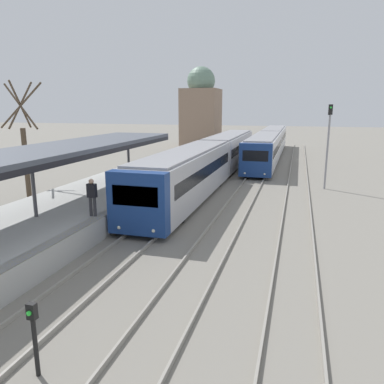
{
  "coord_description": "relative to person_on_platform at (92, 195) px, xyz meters",
  "views": [
    {
      "loc": [
        6.53,
        0.05,
        5.72
      ],
      "look_at": [
        1.67,
        17.18,
        1.67
      ],
      "focal_mm": 35.0,
      "sensor_mm": 36.0,
      "label": 1
    }
  ],
  "objects": [
    {
      "name": "person_on_platform",
      "position": [
        0.0,
        0.0,
        0.0
      ],
      "size": [
        0.4,
        0.22,
        1.66
      ],
      "color": "#2D2D33",
      "rests_on": "station_platform"
    },
    {
      "name": "distant_domed_building",
      "position": [
        -5.3,
        39.36,
        3.3
      ],
      "size": [
        5.15,
        5.15,
        11.33
      ],
      "color": "#89705B",
      "rests_on": "ground_plane"
    },
    {
      "name": "bare_tree_background",
      "position": [
        -8.23,
        5.94,
        1.42
      ],
      "size": [
        3.32,
        2.07,
        7.29
      ],
      "color": "#4C3D2D",
      "rests_on": "ground_plane"
    },
    {
      "name": "platform_canopy",
      "position": [
        -2.32,
        -0.76,
        1.81
      ],
      "size": [
        4.0,
        23.68,
        2.87
      ],
      "color": "#4C515B",
      "rests_on": "station_platform"
    },
    {
      "name": "train_far",
      "position": [
        5.32,
        29.82,
        -0.28
      ],
      "size": [
        2.61,
        28.79,
        3.06
      ],
      "color": "navy",
      "rests_on": "ground_plane"
    },
    {
      "name": "signal_post_near",
      "position": [
        3.34,
        -8.15,
        -0.9
      ],
      "size": [
        0.2,
        0.21,
        1.73
      ],
      "color": "black",
      "rests_on": "ground_plane"
    },
    {
      "name": "signal_mast_far",
      "position": [
        10.49,
        13.73,
        1.67
      ],
      "size": [
        0.28,
        0.29,
        5.9
      ],
      "color": "gray",
      "rests_on": "ground_plane"
    },
    {
      "name": "train_near",
      "position": [
        1.97,
        14.88,
        -0.23
      ],
      "size": [
        2.72,
        29.48,
        3.15
      ],
      "color": "navy",
      "rests_on": "ground_plane"
    }
  ]
}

